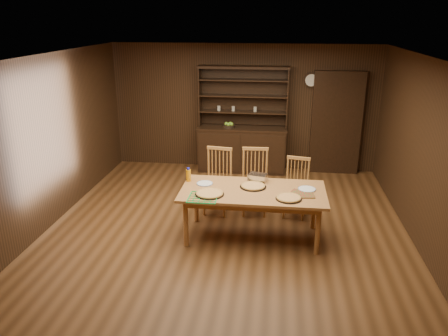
# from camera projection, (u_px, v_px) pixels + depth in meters

# --- Properties ---
(floor) EXTENTS (6.00, 6.00, 0.00)m
(floor) POSITION_uv_depth(u_px,v_px,m) (226.00, 230.00, 6.74)
(floor) COLOR brown
(floor) RESTS_ON ground
(room_shell) EXTENTS (6.00, 6.00, 6.00)m
(room_shell) POSITION_uv_depth(u_px,v_px,m) (227.00, 131.00, 6.21)
(room_shell) COLOR silver
(room_shell) RESTS_ON floor
(china_hutch) EXTENTS (1.84, 0.52, 2.17)m
(china_hutch) POSITION_uv_depth(u_px,v_px,m) (242.00, 143.00, 9.12)
(china_hutch) COLOR black
(china_hutch) RESTS_ON floor
(doorway) EXTENTS (1.00, 0.18, 2.10)m
(doorway) POSITION_uv_depth(u_px,v_px,m) (336.00, 123.00, 8.88)
(doorway) COLOR black
(doorway) RESTS_ON floor
(wall_clock) EXTENTS (0.30, 0.05, 0.30)m
(wall_clock) POSITION_uv_depth(u_px,v_px,m) (311.00, 80.00, 8.71)
(wall_clock) COLOR black
(wall_clock) RESTS_ON room_shell
(dining_table) EXTENTS (2.08, 1.04, 0.75)m
(dining_table) POSITION_uv_depth(u_px,v_px,m) (253.00, 195.00, 6.31)
(dining_table) COLOR #B6733F
(dining_table) RESTS_ON floor
(chair_left) EXTENTS (0.50, 0.48, 1.09)m
(chair_left) POSITION_uv_depth(u_px,v_px,m) (218.00, 178.00, 7.22)
(chair_left) COLOR #BE8741
(chair_left) RESTS_ON floor
(chair_center) EXTENTS (0.47, 0.45, 1.09)m
(chair_center) POSITION_uv_depth(u_px,v_px,m) (255.00, 179.00, 7.20)
(chair_center) COLOR #BE8741
(chair_center) RESTS_ON floor
(chair_right) EXTENTS (0.46, 0.45, 0.98)m
(chair_right) POSITION_uv_depth(u_px,v_px,m) (296.00, 185.00, 7.10)
(chair_right) COLOR #BE8741
(chair_right) RESTS_ON floor
(pizza_left) EXTENTS (0.41, 0.41, 0.04)m
(pizza_left) POSITION_uv_depth(u_px,v_px,m) (210.00, 193.00, 6.12)
(pizza_left) COLOR black
(pizza_left) RESTS_ON dining_table
(pizza_right) EXTENTS (0.36, 0.36, 0.04)m
(pizza_right) POSITION_uv_depth(u_px,v_px,m) (289.00, 198.00, 5.97)
(pizza_right) COLOR black
(pizza_right) RESTS_ON dining_table
(pizza_center) EXTENTS (0.39, 0.39, 0.04)m
(pizza_center) POSITION_uv_depth(u_px,v_px,m) (253.00, 186.00, 6.39)
(pizza_center) COLOR black
(pizza_center) RESTS_ON dining_table
(cooling_rack) EXTENTS (0.50, 0.50, 0.02)m
(cooling_rack) POSITION_uv_depth(u_px,v_px,m) (203.00, 197.00, 6.01)
(cooling_rack) COLOR green
(cooling_rack) RESTS_ON dining_table
(plate_left) EXTENTS (0.24, 0.24, 0.02)m
(plate_left) POSITION_uv_depth(u_px,v_px,m) (205.00, 183.00, 6.51)
(plate_left) COLOR silver
(plate_left) RESTS_ON dining_table
(plate_right) EXTENTS (0.26, 0.26, 0.02)m
(plate_right) POSITION_uv_depth(u_px,v_px,m) (307.00, 189.00, 6.30)
(plate_right) COLOR silver
(plate_right) RESTS_ON dining_table
(foil_dish) EXTENTS (0.31, 0.26, 0.11)m
(foil_dish) POSITION_uv_depth(u_px,v_px,m) (258.00, 177.00, 6.62)
(foil_dish) COLOR silver
(foil_dish) RESTS_ON dining_table
(juice_bottle) EXTENTS (0.07, 0.07, 0.21)m
(juice_bottle) POSITION_uv_depth(u_px,v_px,m) (189.00, 175.00, 6.59)
(juice_bottle) COLOR orange
(juice_bottle) RESTS_ON dining_table
(pot_holder_a) EXTENTS (0.23, 0.23, 0.02)m
(pot_holder_a) POSITION_uv_depth(u_px,v_px,m) (307.00, 195.00, 6.08)
(pot_holder_a) COLOR #B1141C
(pot_holder_a) RESTS_ON dining_table
(pot_holder_b) EXTENTS (0.25, 0.25, 0.01)m
(pot_holder_b) POSITION_uv_depth(u_px,v_px,m) (298.00, 192.00, 6.19)
(pot_holder_b) COLOR #B1141C
(pot_holder_b) RESTS_ON dining_table
(fruit_bowl) EXTENTS (0.26, 0.26, 0.12)m
(fruit_bowl) POSITION_uv_depth(u_px,v_px,m) (229.00, 125.00, 8.96)
(fruit_bowl) COLOR black
(fruit_bowl) RESTS_ON china_hutch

